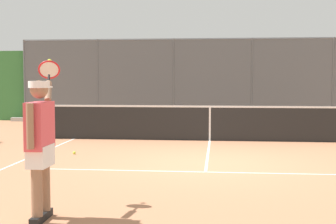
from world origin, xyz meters
TOP-DOWN VIEW (x-y plane):
  - ground_plane at (0.00, 0.00)m, footprint 60.00×60.00m
  - court_line_markings at (0.00, 1.21)m, footprint 7.69×8.17m
  - fence_backdrop at (0.00, -9.61)m, footprint 17.94×1.37m
  - tennis_net at (0.00, -3.60)m, footprint 9.88×0.09m
  - tennis_player at (1.89, 4.07)m, footprint 0.47×1.40m
  - tennis_ball_near_net at (3.00, -0.90)m, footprint 0.07×0.07m

SIDE VIEW (x-z plane):
  - ground_plane at x=0.00m, z-range 0.00..0.00m
  - court_line_markings at x=0.00m, z-range 0.00..0.01m
  - tennis_ball_near_net at x=3.00m, z-range 0.00..0.07m
  - tennis_net at x=0.00m, z-range -0.04..1.03m
  - tennis_player at x=1.89m, z-range 0.00..1.98m
  - fence_backdrop at x=0.00m, z-range -0.22..3.02m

